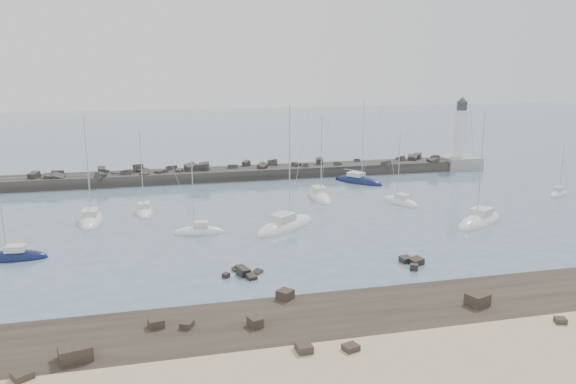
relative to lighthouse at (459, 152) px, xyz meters
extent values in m
plane|color=slate|center=(-47.00, -38.00, -3.09)|extent=(400.00, 400.00, 0.00)
cube|color=black|center=(-47.00, -60.00, -3.09)|extent=(140.00, 12.00, 0.70)
cube|color=black|center=(-51.85, -59.12, -2.37)|extent=(1.23, 1.37, 0.74)
cube|color=black|center=(-57.01, -58.01, -2.51)|extent=(1.23, 1.30, 0.46)
cube|color=black|center=(-49.28, -63.98, -2.40)|extent=(1.14, 1.35, 0.69)
cube|color=black|center=(-28.68, -64.49, -2.46)|extent=(1.04, 1.01, 0.56)
cube|color=black|center=(-32.91, -59.64, -2.25)|extent=(2.13, 1.98, 0.98)
cube|color=black|center=(-59.31, -57.44, -2.41)|extent=(1.32, 1.21, 0.66)
cube|color=black|center=(-48.38, -54.59, -2.34)|extent=(1.71, 1.71, 0.80)
cube|color=black|center=(-46.03, -64.64, -2.46)|extent=(1.29, 1.21, 0.56)
cube|color=black|center=(-67.73, -63.11, -2.44)|extent=(1.58, 1.53, 0.61)
cube|color=black|center=(-64.77, -61.06, -2.22)|extent=(2.53, 2.22, 1.05)
cube|color=black|center=(-50.88, -45.95, -3.05)|extent=(1.38, 1.41, 0.93)
cube|color=black|center=(-49.38, -47.02, -3.12)|extent=(1.25, 1.31, 0.71)
cube|color=black|center=(-50.27, -48.45, -3.08)|extent=(1.18, 1.29, 0.98)
cube|color=black|center=(-52.60, -47.56, -2.87)|extent=(0.85, 0.87, 0.46)
cube|color=black|center=(-51.22, -45.92, -3.13)|extent=(1.16, 1.13, 0.89)
cube|color=black|center=(-50.87, -47.43, -2.83)|extent=(1.46, 1.49, 1.19)
cube|color=black|center=(-33.95, -49.97, -2.82)|extent=(1.12, 1.14, 0.71)
cube|color=black|center=(-32.74, -47.96, -3.07)|extent=(1.40, 1.32, 1.06)
cube|color=black|center=(-32.69, -48.12, -2.94)|extent=(1.12, 1.20, 0.93)
cube|color=black|center=(-33.79, -47.66, -2.90)|extent=(1.24, 1.26, 0.91)
cube|color=black|center=(-32.94, -48.45, -3.01)|extent=(1.62, 1.52, 1.26)
cube|color=#2B2926|center=(-54.50, 0.00, -2.89)|extent=(115.00, 6.00, 3.20)
cube|color=#2B2926|center=(-67.54, 1.07, -1.00)|extent=(1.39, 1.92, 1.82)
cube|color=#2B2926|center=(-37.27, 1.87, -1.06)|extent=(1.84, 1.85, 2.01)
cube|color=#2B2926|center=(-42.74, 2.44, -1.67)|extent=(1.37, 1.24, 0.87)
cube|color=#2B2926|center=(-31.69, -1.13, -1.20)|extent=(1.35, 1.59, 1.31)
cube|color=#2B2926|center=(-60.54, -1.82, -1.51)|extent=(1.62, 1.75, 1.31)
cube|color=#2B2926|center=(-75.59, 0.95, -1.43)|extent=(2.61, 2.46, 1.80)
cube|color=#2B2926|center=(-54.62, -0.74, -1.22)|extent=(1.59, 1.74, 0.82)
cube|color=#2B2926|center=(-60.26, -2.16, -1.47)|extent=(1.30, 1.32, 0.99)
cube|color=#2B2926|center=(-13.50, -0.76, -1.50)|extent=(1.38, 1.52, 1.15)
cube|color=#2B2926|center=(-42.16, 2.25, -0.92)|extent=(1.76, 1.74, 1.36)
cube|color=#2B2926|center=(-60.63, 0.67, -1.28)|extent=(2.15, 1.85, 1.78)
cube|color=#2B2926|center=(-25.51, -0.92, -1.21)|extent=(1.82, 1.78, 1.19)
cube|color=#2B2926|center=(-28.48, 0.77, -0.84)|extent=(1.91, 1.85, 1.88)
cube|color=#2B2926|center=(-50.11, -0.19, -0.70)|extent=(2.19, 1.96, 1.85)
cube|color=#2B2926|center=(-9.64, 0.75, -1.13)|extent=(2.17, 2.43, 2.11)
cube|color=#2B2926|center=(-67.51, -2.54, -1.11)|extent=(2.14, 1.94, 1.73)
cube|color=#2B2926|center=(-55.73, 2.02, -1.33)|extent=(2.10, 2.53, 1.71)
cube|color=#2B2926|center=(-5.61, -1.17, -1.11)|extent=(2.27, 2.62, 2.27)
cube|color=#2B2926|center=(-61.46, 1.29, -0.72)|extent=(1.94, 2.23, 1.64)
cube|color=#2B2926|center=(-16.26, -2.33, -1.26)|extent=(2.47, 2.46, 1.59)
cube|color=#2B2926|center=(-67.14, 1.33, -1.11)|extent=(1.76, 1.85, 1.15)
cube|color=#2B2926|center=(-7.86, 2.06, -1.03)|extent=(2.39, 2.24, 1.92)
cube|color=#2B2926|center=(-44.92, 0.63, -1.24)|extent=(1.76, 1.53, 1.43)
cube|color=#2B2926|center=(-78.04, -0.68, -0.90)|extent=(2.07, 2.27, 1.43)
cube|color=#2B2926|center=(-52.35, 0.04, -0.94)|extent=(2.70, 2.82, 1.99)
cube|color=#2B2926|center=(-74.33, -1.46, -1.30)|extent=(2.31, 2.05, 1.99)
cube|color=#2B2926|center=(-65.24, 0.60, -1.60)|extent=(1.90, 1.90, 1.02)
cube|color=#2B2926|center=(-39.73, -0.68, -1.13)|extent=(2.12, 2.43, 1.96)
cube|color=#2B2926|center=(-75.63, -1.15, -1.42)|extent=(2.23, 1.99, 1.95)
cube|color=#2B2926|center=(-74.72, 1.57, -1.20)|extent=(2.26, 2.31, 1.59)
cube|color=#2B2926|center=(-63.40, -0.62, -1.25)|extent=(2.10, 2.06, 1.75)
cube|color=#2B2926|center=(-11.97, 0.82, -1.25)|extent=(2.26, 2.30, 2.16)
cube|color=#2B2926|center=(-6.57, -1.86, -1.26)|extent=(1.94, 2.05, 1.77)
cube|color=#2B2926|center=(-20.60, 2.06, -1.32)|extent=(1.34, 1.59, 1.35)
cube|color=#2B2926|center=(-33.27, -0.14, -1.20)|extent=(1.93, 1.88, 1.33)
cube|color=#2B2926|center=(-57.57, -0.73, -1.45)|extent=(2.64, 2.45, 1.59)
cube|color=gray|center=(0.00, 0.00, -2.29)|extent=(7.00, 7.00, 3.00)
cylinder|color=white|center=(0.00, 0.00, 3.71)|extent=(2.50, 2.50, 9.00)
cylinder|color=white|center=(0.00, 0.00, 8.13)|extent=(3.20, 3.20, 0.25)
cylinder|color=#373D42|center=(0.00, 0.00, 9.01)|extent=(2.00, 2.00, 1.60)
cone|color=#373D42|center=(0.00, 0.00, 10.31)|extent=(2.20, 2.20, 1.00)
ellipsoid|color=white|center=(-67.20, -23.50, -3.04)|extent=(2.91, 9.26, 2.25)
cube|color=silver|center=(-67.21, -23.96, -1.74)|extent=(1.88, 2.60, 0.69)
cylinder|color=silver|center=(-67.20, -22.76, 4.16)|extent=(0.12, 0.12, 12.48)
cylinder|color=silver|center=(-67.21, -24.60, -1.10)|extent=(0.12, 3.70, 0.10)
ellipsoid|color=#0F1840|center=(-73.86, -37.03, -3.04)|extent=(7.21, 2.64, 1.93)
cube|color=silver|center=(-73.51, -37.05, -1.90)|extent=(2.07, 1.55, 0.65)
cylinder|color=silver|center=(-74.43, -37.00, 2.56)|extent=(0.11, 0.11, 9.57)
cylinder|color=silver|center=(-73.01, -37.08, -1.30)|extent=(2.84, 0.27, 0.09)
ellipsoid|color=white|center=(-60.45, -20.58, -3.04)|extent=(2.63, 7.72, 1.94)
cube|color=silver|center=(-60.43, -20.96, -1.91)|extent=(1.61, 2.19, 0.62)
cylinder|color=silver|center=(-60.47, -19.96, 2.94)|extent=(0.11, 0.11, 10.32)
cylinder|color=silver|center=(-60.41, -21.49, -1.34)|extent=(0.19, 3.06, 0.09)
ellipsoid|color=white|center=(-53.93, -32.32, -3.04)|extent=(6.40, 2.67, 1.81)
cube|color=silver|center=(-53.62, -32.36, -1.95)|extent=(1.88, 1.46, 0.64)
cylinder|color=silver|center=(-54.42, -32.26, 1.92)|extent=(0.11, 0.11, 8.39)
cylinder|color=silver|center=(-53.19, -32.41, -1.36)|extent=(2.48, 0.40, 0.09)
ellipsoid|color=white|center=(-34.31, -18.46, -3.04)|extent=(2.82, 8.73, 2.32)
cube|color=silver|center=(-34.30, -18.03, -1.67)|extent=(1.79, 2.46, 0.77)
cylinder|color=silver|center=(-34.32, -19.16, 3.81)|extent=(0.13, 0.13, 11.73)
cylinder|color=silver|center=(-34.30, -17.42, -0.95)|extent=(0.16, 3.48, 0.11)
ellipsoid|color=white|center=(-43.07, -32.54, -3.04)|extent=(10.31, 9.12, 2.60)
cube|color=silver|center=(-43.48, -32.87, -1.54)|extent=(3.64, 3.50, 0.80)
cylinder|color=silver|center=(-42.41, -32.02, 5.19)|extent=(0.14, 0.14, 14.25)
cylinder|color=silver|center=(-44.06, -33.33, -0.79)|extent=(3.38, 2.71, 0.11)
ellipsoid|color=#0F1840|center=(-24.31, -8.65, -3.04)|extent=(8.01, 9.47, 2.30)
cube|color=silver|center=(-24.59, -8.26, -1.71)|extent=(3.13, 3.30, 0.70)
cylinder|color=silver|center=(-23.86, -9.27, 4.39)|extent=(0.12, 0.12, 12.90)
cylinder|color=silver|center=(-24.98, -7.72, -1.07)|extent=(2.32, 3.15, 0.10)
ellipsoid|color=white|center=(-23.52, -24.10, -3.04)|extent=(4.60, 7.45, 1.87)
cube|color=silver|center=(-23.39, -24.43, -1.94)|extent=(2.05, 2.38, 0.61)
cylinder|color=silver|center=(-23.72, -23.56, 2.57)|extent=(0.11, 0.11, 9.63)
cylinder|color=silver|center=(-23.22, -24.90, -1.37)|extent=(1.10, 2.70, 0.09)
ellipsoid|color=white|center=(-18.05, -36.36, -3.04)|extent=(10.35, 8.34, 2.52)
cube|color=silver|center=(-17.62, -36.07, -1.58)|extent=(3.55, 3.32, 0.78)
cylinder|color=silver|center=(-18.73, -36.81, 4.98)|extent=(0.13, 0.13, 13.90)
cylinder|color=silver|center=(-17.02, -35.67, -0.86)|extent=(3.50, 2.36, 0.11)
ellipsoid|color=white|center=(3.00, -25.10, -3.04)|extent=(5.70, 4.70, 1.72)
cube|color=silver|center=(2.77, -25.26, -2.00)|extent=(1.97, 1.85, 0.63)
cylinder|color=silver|center=(3.38, -24.84, 1.54)|extent=(0.11, 0.11, 7.71)
cylinder|color=silver|center=(2.44, -25.49, -1.41)|extent=(1.93, 1.37, 0.09)
camera|label=1|loc=(-58.89, -98.61, 17.14)|focal=35.00mm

